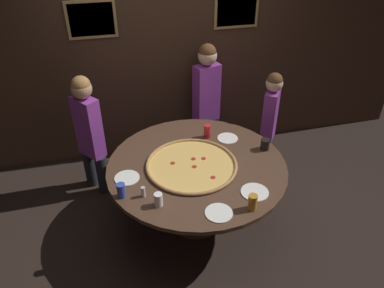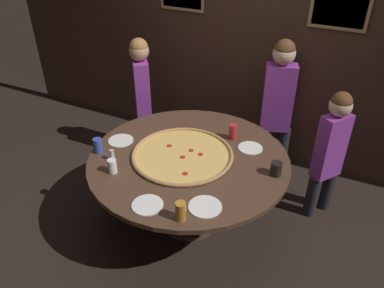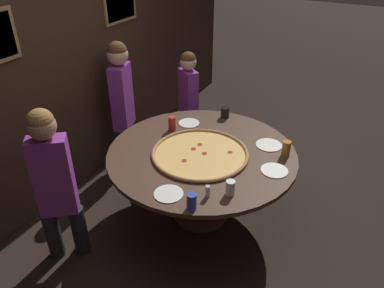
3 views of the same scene
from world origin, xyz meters
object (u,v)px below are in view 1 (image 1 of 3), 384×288
white_plate_beside_cup (219,213)px  diner_far_right (206,95)px  giant_pizza (192,165)px  white_plate_right_side (255,192)px  dining_table (197,174)px  drink_cup_near_left (252,202)px  drink_cup_front_edge (207,131)px  drink_cup_near_right (121,190)px  diner_side_left (270,117)px  condiment_shaker (143,192)px  diner_centre_back (89,130)px  drink_cup_beside_pizza (158,200)px  drink_cup_far_left (265,144)px  white_plate_left_side (228,138)px  white_plate_far_back (127,178)px

white_plate_beside_cup → diner_far_right: 1.89m
giant_pizza → white_plate_right_side: giant_pizza is taller
dining_table → diner_far_right: size_ratio=1.15×
giant_pizza → drink_cup_near_left: (0.34, -0.66, 0.06)m
dining_table → drink_cup_front_edge: bearing=63.4°
drink_cup_near_right → white_plate_beside_cup: bearing=-27.2°
giant_pizza → white_plate_right_side: bearing=-47.8°
drink_cup_near_left → drink_cup_front_edge: size_ratio=0.99×
diner_far_right → diner_side_left: 0.80m
dining_table → white_plate_beside_cup: 0.67m
drink_cup_near_right → condiment_shaker: bearing=-13.0°
drink_cup_near_right → white_plate_beside_cup: size_ratio=0.58×
condiment_shaker → diner_far_right: bearing=57.8°
drink_cup_near_right → giant_pizza: bearing=22.3°
drink_cup_front_edge → diner_centre_back: diner_centre_back is taller
drink_cup_front_edge → diner_far_right: bearing=75.7°
diner_far_right → condiment_shaker: bearing=38.7°
white_plate_beside_cup → diner_centre_back: diner_centre_back is taller
dining_table → drink_cup_near_right: drink_cup_near_right is taller
drink_cup_near_left → drink_cup_front_edge: drink_cup_front_edge is taller
drink_cup_beside_pizza → drink_cup_near_left: drink_cup_near_left is taller
white_plate_beside_cup → condiment_shaker: size_ratio=2.31×
drink_cup_far_left → diner_centre_back: size_ratio=0.08×
drink_cup_front_edge → dining_table: bearing=-116.6°
drink_cup_near_left → diner_far_right: bearing=86.3°
drink_cup_far_left → diner_far_right: bearing=105.7°
drink_cup_front_edge → white_plate_beside_cup: size_ratio=0.63×
condiment_shaker → white_plate_right_side: bearing=-10.3°
white_plate_left_side → white_plate_far_back: same height
giant_pizza → drink_cup_near_right: (-0.66, -0.27, 0.05)m
dining_table → white_plate_right_side: bearing=-52.0°
giant_pizza → drink_cup_beside_pizza: 0.59m
dining_table → diner_far_right: diner_far_right is taller
diner_side_left → diner_far_right: bearing=-93.3°
white_plate_far_back → diner_side_left: size_ratio=0.18×
drink_cup_near_right → diner_side_left: (1.75, 0.99, -0.09)m
white_plate_right_side → white_plate_far_back: bearing=157.1°
drink_cup_front_edge → condiment_shaker: 1.08m
drink_cup_beside_pizza → diner_far_right: size_ratio=0.08×
white_plate_far_back → white_plate_left_side: bearing=21.0°
drink_cup_near_left → white_plate_left_side: 1.04m
condiment_shaker → diner_far_right: (0.95, 1.51, 0.04)m
drink_cup_beside_pizza → diner_centre_back: bearing=113.5°
drink_cup_near_left → white_plate_right_side: 0.21m
dining_table → drink_cup_beside_pizza: size_ratio=14.18×
condiment_shaker → white_plate_beside_cup: bearing=-31.1°
dining_table → white_plate_beside_cup: bearing=-88.5°
condiment_shaker → diner_centre_back: diner_centre_back is taller
drink_cup_far_left → white_plate_right_side: drink_cup_far_left is taller
diner_centre_back → diner_far_right: bearing=-112.7°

